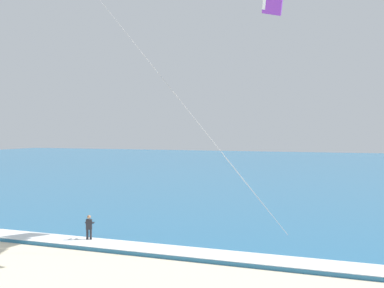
# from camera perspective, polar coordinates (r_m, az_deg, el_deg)

# --- Properties ---
(sea) EXTENTS (200.00, 120.00, 0.20)m
(sea) POSITION_cam_1_polar(r_m,az_deg,el_deg) (83.64, 9.52, -2.86)
(sea) COLOR teal
(sea) RESTS_ON ground
(surf_foam) EXTENTS (200.00, 1.96, 0.04)m
(surf_foam) POSITION_cam_1_polar(r_m,az_deg,el_deg) (28.59, -14.25, -11.43)
(surf_foam) COLOR white
(surf_foam) RESTS_ON sea
(surfboard) EXTENTS (0.94, 1.46, 0.09)m
(surfboard) POSITION_cam_1_polar(r_m,az_deg,el_deg) (28.63, -12.54, -11.80)
(surfboard) COLOR white
(surfboard) RESTS_ON ground
(kitesurfer) EXTENTS (0.65, 0.65, 1.69)m
(kitesurfer) POSITION_cam_1_polar(r_m,az_deg,el_deg) (28.45, -12.54, -10.00)
(kitesurfer) COLOR #232328
(kitesurfer) RESTS_ON ground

